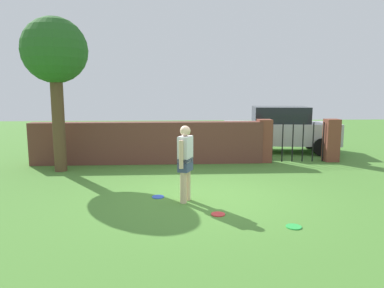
# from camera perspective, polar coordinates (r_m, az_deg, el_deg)

# --- Properties ---
(ground_plane) EXTENTS (40.00, 40.00, 0.00)m
(ground_plane) POSITION_cam_1_polar(r_m,az_deg,el_deg) (8.20, 2.08, -8.13)
(ground_plane) COLOR #4C8433
(brick_wall) EXTENTS (7.35, 0.50, 1.33)m
(brick_wall) POSITION_cam_1_polar(r_m,az_deg,el_deg) (11.67, -6.96, 0.19)
(brick_wall) COLOR brown
(brick_wall) RESTS_ON ground
(tree) EXTENTS (1.83, 1.83, 4.36)m
(tree) POSITION_cam_1_polar(r_m,az_deg,el_deg) (11.07, -20.83, 13.10)
(tree) COLOR brown
(tree) RESTS_ON ground
(person) EXTENTS (0.35, 0.50, 1.62)m
(person) POSITION_cam_1_polar(r_m,az_deg,el_deg) (7.57, -1.06, -2.53)
(person) COLOR beige
(person) RESTS_ON ground
(fence_gate) EXTENTS (2.69, 0.44, 1.40)m
(fence_gate) POSITION_cam_1_polar(r_m,az_deg,el_deg) (12.35, 16.35, 0.52)
(fence_gate) COLOR brown
(fence_gate) RESTS_ON ground
(car) EXTENTS (4.38, 2.32, 1.72)m
(car) POSITION_cam_1_polar(r_m,az_deg,el_deg) (14.17, 13.66, 2.28)
(car) COLOR #B7B7BC
(car) RESTS_ON ground
(frisbee_green) EXTENTS (0.27, 0.27, 0.02)m
(frisbee_green) POSITION_cam_1_polar(r_m,az_deg,el_deg) (6.64, 15.75, -12.45)
(frisbee_green) COLOR green
(frisbee_green) RESTS_ON ground
(frisbee_blue) EXTENTS (0.27, 0.27, 0.02)m
(frisbee_blue) POSITION_cam_1_polar(r_m,az_deg,el_deg) (8.11, -5.38, -8.29)
(frisbee_blue) COLOR blue
(frisbee_blue) RESTS_ON ground
(frisbee_red) EXTENTS (0.27, 0.27, 0.02)m
(frisbee_red) POSITION_cam_1_polar(r_m,az_deg,el_deg) (7.02, 4.14, -10.99)
(frisbee_red) COLOR red
(frisbee_red) RESTS_ON ground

